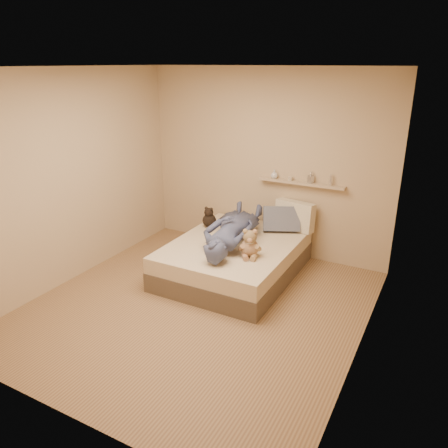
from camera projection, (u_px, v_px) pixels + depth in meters
The scene contains 10 objects.
room at pixel (195, 198), 4.57m from camera, with size 3.80×3.80×3.80m.
bed at pixel (234, 259), 5.71m from camera, with size 1.50×1.90×0.45m.
game_console at pixel (217, 245), 5.15m from camera, with size 0.20×0.13×0.06m.
teddy_bear at pixel (250, 245), 5.18m from camera, with size 0.28×0.29×0.36m.
dark_plush at pixel (209, 218), 6.13m from camera, with size 0.19×0.19×0.30m.
pillow_cream at pixel (295, 216), 6.02m from camera, with size 0.55×0.16×0.40m, color beige.
pillow_grey at pixel (282, 219), 5.98m from camera, with size 0.50×0.14×0.34m, color slate.
person at pixel (232, 228), 5.59m from camera, with size 0.59×1.60×0.38m, color #474B6F.
wall_shelf at pixel (301, 183), 5.92m from camera, with size 1.20×0.12×0.03m, color tan.
shelf_bottles at pixel (291, 176), 5.95m from camera, with size 0.86×0.11×0.15m.
Camera 1 is at (2.33, -3.71, 2.64)m, focal length 35.00 mm.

